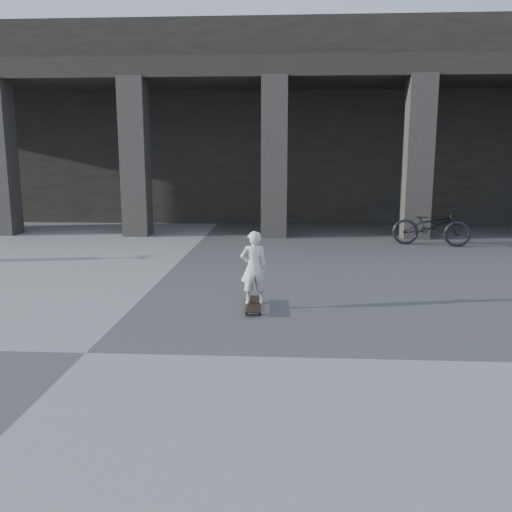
{
  "coord_description": "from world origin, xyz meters",
  "views": [
    {
      "loc": [
        2.16,
        -5.39,
        2.1
      ],
      "look_at": [
        1.69,
        2.28,
        0.65
      ],
      "focal_mm": 38.0,
      "sensor_mm": 36.0,
      "label": 1
    }
  ],
  "objects": [
    {
      "name": "ground",
      "position": [
        0.0,
        0.0,
        0.0
      ],
      "size": [
        90.0,
        90.0,
        0.0
      ],
      "primitive_type": "plane",
      "color": "#4C4C49",
      "rests_on": "ground"
    },
    {
      "name": "colonnade",
      "position": [
        -0.0,
        13.77,
        3.03
      ],
      "size": [
        28.0,
        8.82,
        6.0
      ],
      "color": "black",
      "rests_on": "ground"
    },
    {
      "name": "longboard",
      "position": [
        1.69,
        1.78,
        0.07
      ],
      "size": [
        0.22,
        0.85,
        0.08
      ],
      "rotation": [
        0.0,
        0.0,
        1.6
      ],
      "color": "black",
      "rests_on": "ground"
    },
    {
      "name": "child",
      "position": [
        1.69,
        1.78,
        0.59
      ],
      "size": [
        0.41,
        0.31,
        1.0
      ],
      "primitive_type": "imported",
      "rotation": [
        0.0,
        0.0,
        3.36
      ],
      "color": "silver",
      "rests_on": "longboard"
    },
    {
      "name": "bicycle",
      "position": [
        5.47,
        7.3,
        0.46
      ],
      "size": [
        1.85,
        1.04,
        0.92
      ],
      "primitive_type": "imported",
      "rotation": [
        0.0,
        0.0,
        1.31
      ],
      "color": "black",
      "rests_on": "ground"
    }
  ]
}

